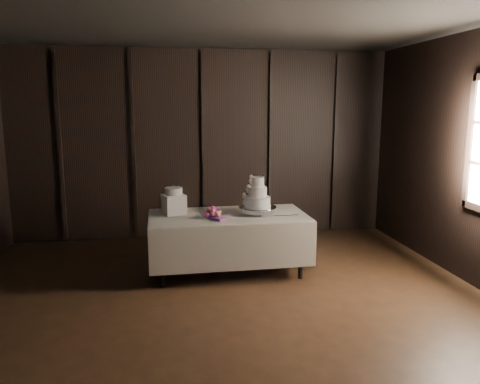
# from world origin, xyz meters

# --- Properties ---
(room) EXTENTS (6.08, 7.08, 3.08)m
(room) POSITION_xyz_m (0.00, 0.00, 1.50)
(room) COLOR black
(room) RESTS_ON ground
(display_table) EXTENTS (2.01, 1.08, 0.76)m
(display_table) POSITION_xyz_m (0.17, 1.72, 0.42)
(display_table) COLOR beige
(display_table) RESTS_ON ground
(cake_stand) EXTENTS (0.55, 0.55, 0.09)m
(cake_stand) POSITION_xyz_m (0.55, 1.73, 0.81)
(cake_stand) COLOR silver
(cake_stand) RESTS_ON display_table
(wedding_cake) EXTENTS (0.36, 0.32, 0.39)m
(wedding_cake) POSITION_xyz_m (0.52, 1.71, 1.00)
(wedding_cake) COLOR white
(wedding_cake) RESTS_ON cake_stand
(bouquet) EXTENTS (0.46, 0.45, 0.18)m
(bouquet) POSITION_xyz_m (-0.04, 1.58, 0.82)
(bouquet) COLOR #D5615F
(bouquet) RESTS_ON display_table
(box_pedestal) EXTENTS (0.33, 0.33, 0.25)m
(box_pedestal) POSITION_xyz_m (-0.51, 1.88, 0.89)
(box_pedestal) COLOR white
(box_pedestal) RESTS_ON display_table
(small_cake) EXTENTS (0.29, 0.29, 0.09)m
(small_cake) POSITION_xyz_m (-0.51, 1.88, 1.05)
(small_cake) COLOR white
(small_cake) RESTS_ON box_pedestal
(cake_knife) EXTENTS (0.37, 0.07, 0.01)m
(cake_knife) POSITION_xyz_m (0.81, 1.55, 0.77)
(cake_knife) COLOR silver
(cake_knife) RESTS_ON display_table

